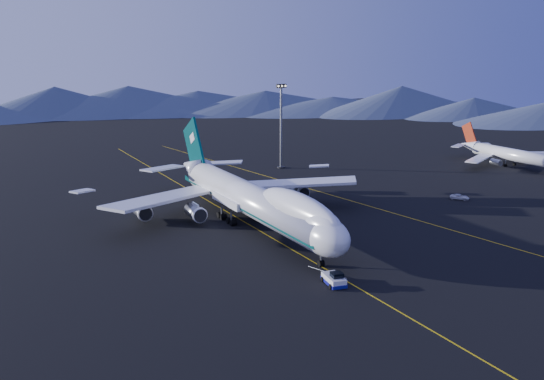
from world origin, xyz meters
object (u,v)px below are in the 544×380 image
second_jet (512,155)px  floodlight_mast (281,126)px  service_van (460,197)px  boeing_747 (251,199)px  pushback_tug (334,280)px

second_jet → floodlight_mast: bearing=130.8°
second_jet → floodlight_mast: 71.82m
second_jet → service_van: bearing=-175.5°
boeing_747 → pushback_tug: boeing_747 is taller
floodlight_mast → service_van: bearing=-70.5°
service_van → floodlight_mast: size_ratio=0.18×
boeing_747 → pushback_tug: 34.64m
second_jet → pushback_tug: bearing=-175.2°
boeing_747 → second_jet: 101.17m
second_jet → floodlight_mast: floodlight_mast is taller
boeing_747 → floodlight_mast: 62.47m
second_jet → service_van: second_jet is taller
pushback_tug → second_jet: bearing=37.8°
boeing_747 → service_van: bearing=-3.6°
second_jet → service_van: size_ratio=9.35×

